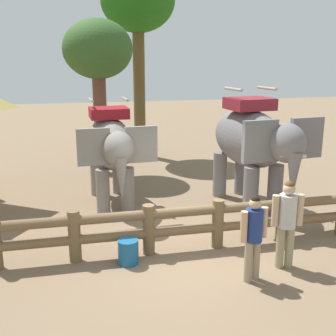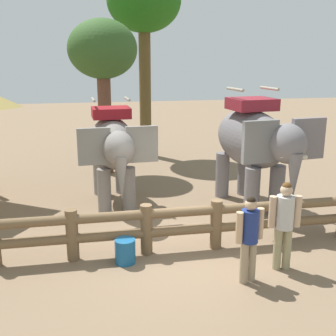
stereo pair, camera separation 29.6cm
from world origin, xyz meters
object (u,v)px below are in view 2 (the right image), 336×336
object	(u,v)px
tourist_woman_in_black	(284,220)
tree_back_center	(103,54)
tourist_man_in_blue	(249,233)
log_fence	(182,223)
elephant_center	(254,142)
tree_far_left	(144,5)
feed_bucket	(125,251)
elephant_near_left	(113,146)

from	to	relation	value
tourist_woman_in_black	tree_back_center	distance (m)	8.65
tourist_woman_in_black	tourist_man_in_blue	distance (m)	0.88
log_fence	tourist_man_in_blue	xyz separation A→B (m)	(0.87, -1.45, 0.32)
elephant_center	tourist_woman_in_black	xyz separation A→B (m)	(-0.73, -3.29, -0.78)
tree_far_left	log_fence	bearing A→B (deg)	-93.56
tourist_man_in_blue	tree_far_left	xyz separation A→B (m)	(-0.32, 10.30, 4.84)
tourist_man_in_blue	tree_far_left	distance (m)	11.38
tree_far_left	elephant_center	bearing A→B (deg)	-74.45
feed_bucket	log_fence	bearing A→B (deg)	14.73
elephant_near_left	tourist_woman_in_black	bearing A→B (deg)	-56.45
tourist_man_in_blue	tree_far_left	size ratio (longest dim) A/B	0.22
tourist_woman_in_black	tree_far_left	bearing A→B (deg)	96.49
elephant_center	tourist_man_in_blue	distance (m)	4.02
elephant_near_left	tree_back_center	size ratio (longest dim) A/B	0.65
elephant_center	tree_back_center	distance (m)	6.02
log_fence	tourist_man_in_blue	distance (m)	1.72
elephant_near_left	tree_far_left	world-z (taller)	tree_far_left
log_fence	feed_bucket	size ratio (longest dim) A/B	15.47
elephant_center	feed_bucket	world-z (taller)	elephant_center
tree_far_left	tree_back_center	bearing A→B (deg)	-125.85
log_fence	tree_far_left	size ratio (longest dim) A/B	1.06
tree_far_left	feed_bucket	world-z (taller)	tree_far_left
tourist_woman_in_black	tourist_man_in_blue	size ratio (longest dim) A/B	1.07
log_fence	feed_bucket	xyz separation A→B (m)	(-1.20, -0.31, -0.36)
feed_bucket	tourist_man_in_blue	bearing A→B (deg)	-28.61
tourist_woman_in_black	elephant_center	bearing A→B (deg)	77.54
elephant_near_left	tree_back_center	world-z (taller)	tree_back_center
elephant_near_left	tourist_man_in_blue	xyz separation A→B (m)	(2.02, -4.60, -0.68)
feed_bucket	elephant_center	bearing A→B (deg)	34.53
log_fence	elephant_center	world-z (taller)	elephant_center
tourist_man_in_blue	feed_bucket	xyz separation A→B (m)	(-2.07, 1.13, -0.68)
elephant_near_left	elephant_center	size ratio (longest dim) A/B	0.90
tourist_woman_in_black	feed_bucket	bearing A→B (deg)	164.44
tourist_man_in_blue	feed_bucket	bearing A→B (deg)	151.39
elephant_near_left	tree_far_left	distance (m)	7.26
elephant_center	feed_bucket	bearing A→B (deg)	-145.47
tree_back_center	elephant_near_left	bearing A→B (deg)	-89.68
tree_back_center	feed_bucket	size ratio (longest dim) A/B	10.44
log_fence	elephant_center	size ratio (longest dim) A/B	2.04
tourist_man_in_blue	tourist_woman_in_black	bearing A→B (deg)	21.96
tree_far_left	tree_back_center	xyz separation A→B (m)	(-1.72, -2.38, -1.78)
elephant_center	tree_back_center	bearing A→B (deg)	129.69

